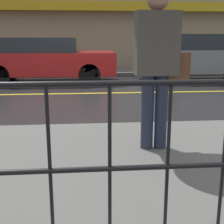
# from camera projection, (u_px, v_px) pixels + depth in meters

# --- Properties ---
(ground_plane) EXTENTS (80.00, 80.00, 0.00)m
(ground_plane) POSITION_uv_depth(u_px,v_px,m) (83.00, 93.00, 7.99)
(ground_plane) COLOR #262628
(sidewalk_near) EXTENTS (28.00, 2.94, 0.14)m
(sidewalk_near) POSITION_uv_depth(u_px,v_px,m) (82.00, 168.00, 3.27)
(sidewalk_near) COLOR #60605E
(sidewalk_near) RESTS_ON ground_plane
(sidewalk_far) EXTENTS (28.00, 2.00, 0.14)m
(sidewalk_far) POSITION_uv_depth(u_px,v_px,m) (83.00, 72.00, 12.22)
(sidewalk_far) COLOR #60605E
(sidewalk_far) RESTS_ON ground_plane
(lane_marking) EXTENTS (25.20, 0.12, 0.01)m
(lane_marking) POSITION_uv_depth(u_px,v_px,m) (83.00, 93.00, 7.99)
(lane_marking) COLOR gold
(lane_marking) RESTS_ON ground_plane
(building_storefront) EXTENTS (28.00, 0.85, 4.72)m
(building_storefront) POSITION_uv_depth(u_px,v_px,m) (82.00, 13.00, 12.77)
(building_storefront) COLOR gray
(building_storefront) RESTS_ON ground_plane
(railing_foreground) EXTENTS (12.00, 0.04, 1.01)m
(railing_foreground) POSITION_uv_depth(u_px,v_px,m) (79.00, 141.00, 1.92)
(railing_foreground) COLOR black
(railing_foreground) RESTS_ON sidewalk_near
(car_red) EXTENTS (4.20, 1.81, 1.40)m
(car_red) POSITION_uv_depth(u_px,v_px,m) (46.00, 59.00, 9.77)
(car_red) COLOR maroon
(car_red) RESTS_ON ground_plane
(car_grey) EXTENTS (4.24, 1.71, 1.50)m
(car_grey) POSITION_uv_depth(u_px,v_px,m) (203.00, 57.00, 10.20)
(car_grey) COLOR slate
(car_grey) RESTS_ON ground_plane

